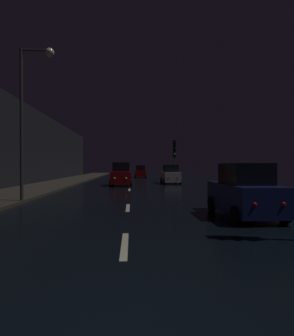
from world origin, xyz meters
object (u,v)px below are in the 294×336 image
Objects in this scene: streetlamp_overhead at (30,101)px; car_approaching_headlights at (121,175)px; car_parked_right_far at (170,175)px; traffic_light_far_right at (174,152)px; car_parked_right_near at (244,192)px; car_distant_taillights at (140,172)px.

car_approaching_headlights is at bearing 71.67° from streetlamp_overhead.
streetlamp_overhead is 1.77× the size of car_approaching_headlights.
streetlamp_overhead is at bearing -18.33° from car_approaching_headlights.
streetlamp_overhead is at bearing 148.40° from car_parked_right_far.
traffic_light_far_right is 1.24× the size of car_parked_right_near.
streetlamp_overhead is 10.89m from car_parked_right_near.
traffic_light_far_right is at bearing -18.92° from car_parked_right_far.
traffic_light_far_right is at bearing -2.15° from car_parked_right_near.
car_approaching_headlights is 18.09m from car_distant_taillights.
car_approaching_headlights is at bearing 172.32° from car_distant_taillights.
car_parked_right_near is 19.01m from car_parked_right_far.
car_distant_taillights is (6.48, 30.19, -4.19)m from streetlamp_overhead.
traffic_light_far_right is 21.51m from car_parked_right_near.
car_parked_right_near is 0.98× the size of car_parked_right_far.
car_approaching_headlights reaches higher than car_distant_taillights.
car_parked_right_far is (5.13, 2.68, -0.10)m from car_approaching_headlights.
traffic_light_far_right is 20.02m from streetlamp_overhead.
traffic_light_far_right is 8.15m from car_approaching_headlights.
car_distant_taillights is at bearing -163.56° from traffic_light_far_right.
car_approaching_headlights is 17.12m from car_parked_right_near.
traffic_light_far_right is 1.23× the size of car_distant_taillights.
car_parked_right_far is (-0.80, -2.33, -2.59)m from traffic_light_far_right.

